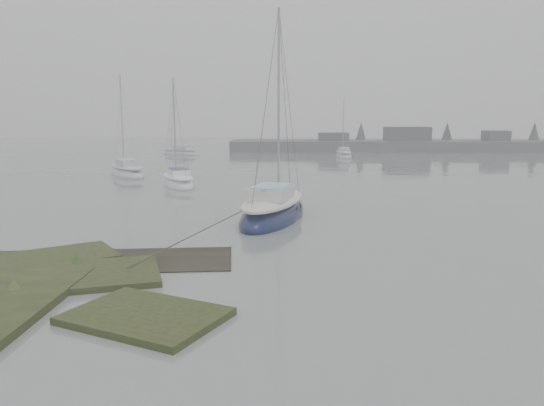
# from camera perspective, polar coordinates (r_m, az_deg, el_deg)

# --- Properties ---
(ground) EXTENTS (160.00, 160.00, 0.00)m
(ground) POSITION_cam_1_polar(r_m,az_deg,el_deg) (42.71, -3.41, 2.94)
(ground) COLOR slate
(ground) RESTS_ON ground
(far_shoreline) EXTENTS (60.00, 8.00, 4.15)m
(far_shoreline) POSITION_cam_1_polar(r_m,az_deg,el_deg) (77.75, 19.08, 5.96)
(far_shoreline) COLOR #4C4F51
(far_shoreline) RESTS_ON ground
(sailboat_main) EXTENTS (4.03, 7.73, 10.41)m
(sailboat_main) POSITION_cam_1_polar(r_m,az_deg,el_deg) (24.66, 0.15, -0.98)
(sailboat_main) COLOR black
(sailboat_main) RESTS_ON ground
(sailboat_white) EXTENTS (3.92, 5.86, 7.89)m
(sailboat_white) POSITION_cam_1_polar(r_m,az_deg,el_deg) (36.99, -10.06, 2.21)
(sailboat_white) COLOR silver
(sailboat_white) RESTS_ON ground
(sailboat_far_a) EXTENTS (5.09, 6.29, 8.73)m
(sailboat_far_a) POSITION_cam_1_polar(r_m,az_deg,el_deg) (44.14, -15.32, 3.19)
(sailboat_far_a) COLOR silver
(sailboat_far_a) RESTS_ON ground
(sailboat_far_b) EXTENTS (1.97, 5.34, 7.42)m
(sailboat_far_b) POSITION_cam_1_polar(r_m,az_deg,el_deg) (62.53, 7.71, 5.11)
(sailboat_far_b) COLOR #B8BFC3
(sailboat_far_b) RESTS_ON ground
(sailboat_far_c) EXTENTS (5.54, 4.10, 7.55)m
(sailboat_far_c) POSITION_cam_1_polar(r_m,az_deg,el_deg) (67.15, -9.84, 5.35)
(sailboat_far_c) COLOR #B6BBC0
(sailboat_far_c) RESTS_ON ground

